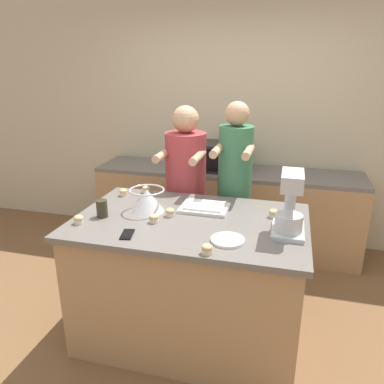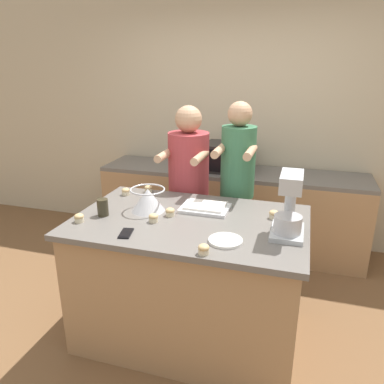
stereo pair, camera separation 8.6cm
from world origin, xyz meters
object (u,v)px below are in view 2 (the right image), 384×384
Objects in this scene: cupcake_1 at (148,189)px; cupcake_2 at (204,249)px; person_right at (237,195)px; cupcake_4 at (170,212)px; mixing_bowl at (148,199)px; drinking_glass at (103,207)px; cupcake_3 at (126,191)px; cell_phone at (126,233)px; small_plate at (225,241)px; person_left at (189,195)px; stand_mixer at (289,208)px; cupcake_5 at (274,214)px; cupcake_6 at (153,218)px; microwave_oven at (228,157)px; cupcake_0 at (79,218)px; baking_tray at (205,207)px.

cupcake_1 is 1.00× the size of cupcake_2.
person_right reaches higher than cupcake_4.
mixing_bowl reaches higher than drinking_glass.
cell_phone is at bearing -63.53° from cupcake_3.
person_right is 8.14× the size of small_plate.
cupcake_3 is at bearing -137.04° from person_left.
person_right is at bearing -0.19° from person_left.
stand_mixer is at bearing -4.83° from cupcake_4.
mixing_bowl is 3.92× the size of cupcake_5.
small_plate is at bearing -118.33° from cupcake_5.
cupcake_2 reaches higher than cell_phone.
cupcake_3 is 0.61m from cupcake_6.
cupcake_4 is 1.00× the size of cupcake_6.
stand_mixer is 0.30m from cupcake_5.
mixing_bowl is 1.46m from microwave_oven.
drinking_glass is 1.89× the size of cupcake_5.
cupcake_4 and cupcake_6 have the same top height.
cupcake_0 is 1.00× the size of cupcake_1.
mixing_bowl reaches higher than cupcake_6.
cupcake_1 is (-0.55, 0.24, 0.01)m from baking_tray.
baking_tray is 0.42m from cupcake_6.
cupcake_4 is at bearing -16.00° from mixing_bowl.
cupcake_2 is (-0.09, -0.18, 0.02)m from small_plate.
cell_phone is 1.01m from cupcake_5.
drinking_glass is 1.89× the size of cupcake_1.
cupcake_5 is (1.05, -0.26, 0.00)m from cupcake_1.
cupcake_6 is (0.38, -0.00, -0.03)m from drinking_glass.
cupcake_1 is at bearing 128.78° from cupcake_2.
cupcake_6 is at bearing -89.21° from person_left.
person_right is 4.85× the size of baking_tray.
small_plate is 1.12m from cupcake_3.
person_right is at bearing 63.21° from cupcake_6.
cell_phone is 0.63m from small_plate.
cupcake_2 is 1.00× the size of cupcake_5.
cupcake_3 is (-0.95, 0.59, 0.02)m from small_plate.
microwave_oven is 1.15m from cupcake_1.
person_left reaches higher than cupcake_1.
cupcake_1 is 0.62m from cupcake_6.
cupcake_2 is 0.56m from cupcake_6.
cupcake_4 is (0.50, -0.31, 0.00)m from cupcake_3.
drinking_glass reaches higher than baking_tray.
cupcake_2 is (0.72, -0.90, 0.00)m from cupcake_1.
cupcake_3 is (-1.30, 0.38, -0.15)m from stand_mixer.
cupcake_4 is at bearing 61.54° from cupcake_6.
cupcake_0 is 1.00× the size of cupcake_3.
stand_mixer reaches higher than cell_phone.
cupcake_5 is 0.83m from cupcake_6.
cupcake_0 is (-0.10, -0.15, -0.03)m from drinking_glass.
drinking_glass is 0.47m from cupcake_4.
cupcake_1 is at bearing 138.52° from small_plate.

